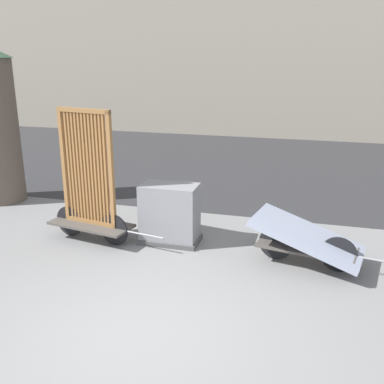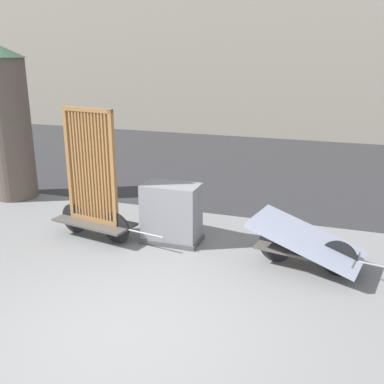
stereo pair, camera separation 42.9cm
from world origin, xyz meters
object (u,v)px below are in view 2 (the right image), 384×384
object	(u,v)px
bike_cart_with_mattress	(307,243)
advertising_column	(9,123)
bike_cart_with_bedframe	(93,192)
utility_cabinet	(171,215)

from	to	relation	value
bike_cart_with_mattress	advertising_column	distance (m)	6.84
bike_cart_with_bedframe	utility_cabinet	size ratio (longest dim) A/B	2.23
advertising_column	bike_cart_with_mattress	bearing A→B (deg)	-12.97
bike_cart_with_bedframe	utility_cabinet	distance (m)	1.42
bike_cart_with_bedframe	bike_cart_with_mattress	bearing A→B (deg)	10.23
utility_cabinet	bike_cart_with_mattress	bearing A→B (deg)	-7.38
bike_cart_with_mattress	utility_cabinet	size ratio (longest dim) A/B	2.25
bike_cart_with_bedframe	bike_cart_with_mattress	size ratio (longest dim) A/B	0.99
bike_cart_with_mattress	utility_cabinet	xyz separation A→B (m)	(-2.30, 0.30, 0.05)
bike_cart_with_bedframe	bike_cart_with_mattress	world-z (taller)	bike_cart_with_bedframe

